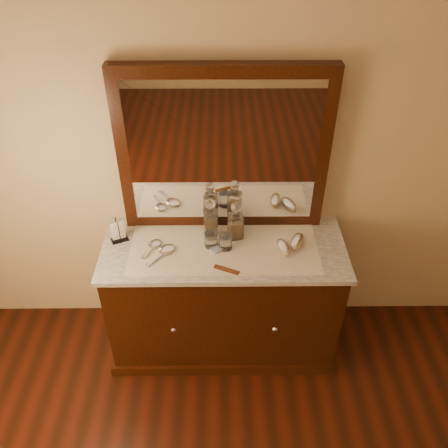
{
  "coord_description": "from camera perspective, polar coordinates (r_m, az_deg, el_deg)",
  "views": [
    {
      "loc": [
        -0.02,
        -0.11,
        2.63
      ],
      "look_at": [
        0.0,
        1.85,
        1.1
      ],
      "focal_mm": 37.12,
      "sensor_mm": 36.0,
      "label": 1
    }
  ],
  "objects": [
    {
      "name": "hand_mirror_inner",
      "position": [
        2.7,
        -7.33,
        -3.36
      ],
      "size": [
        0.18,
        0.21,
        0.02
      ],
      "color": "silver",
      "rests_on": "lace_runner"
    },
    {
      "name": "mirror_frame",
      "position": [
        2.64,
        -0.06,
        8.9
      ],
      "size": [
        1.2,
        0.08,
        1.0
      ],
      "primitive_type": "cube",
      "color": "black",
      "rests_on": "marble_top"
    },
    {
      "name": "hand_mirror_outer",
      "position": [
        2.75,
        -8.68,
        -2.65
      ],
      "size": [
        0.12,
        0.19,
        0.02
      ],
      "color": "silver",
      "rests_on": "lace_runner"
    },
    {
      "name": "mirror_glass",
      "position": [
        2.62,
        -0.06,
        8.54
      ],
      "size": [
        1.06,
        0.01,
        0.86
      ],
      "primitive_type": "cube",
      "color": "white",
      "rests_on": "marble_top"
    },
    {
      "name": "knob_left",
      "position": [
        2.83,
        -6.21,
        -12.81
      ],
      "size": [
        0.04,
        0.04,
        0.04
      ],
      "primitive_type": "sphere",
      "color": "silver",
      "rests_on": "dresser_cabinet"
    },
    {
      "name": "tumblers",
      "position": [
        2.7,
        -0.71,
        -2.06
      ],
      "size": [
        0.16,
        0.1,
        0.09
      ],
      "color": "white",
      "rests_on": "lace_runner"
    },
    {
      "name": "lace_runner",
      "position": [
        2.71,
        -0.01,
        -3.1
      ],
      "size": [
        1.1,
        0.45,
        0.0
      ],
      "primitive_type": "cube",
      "color": "silver",
      "rests_on": "marble_top"
    },
    {
      "name": "brush_near",
      "position": [
        2.71,
        7.31,
        -2.91
      ],
      "size": [
        0.09,
        0.16,
        0.04
      ],
      "color": "tan",
      "rests_on": "lace_runner"
    },
    {
      "name": "marble_top",
      "position": [
        2.74,
        -0.02,
        -3.1
      ],
      "size": [
        1.44,
        0.59,
        0.03
      ],
      "primitive_type": "cube",
      "color": "white",
      "rests_on": "dresser_cabinet"
    },
    {
      "name": "comb",
      "position": [
        2.57,
        0.32,
        -5.64
      ],
      "size": [
        0.15,
        0.09,
        0.01
      ],
      "primitive_type": "cube",
      "rotation": [
        0.0,
        0.0,
        -0.42
      ],
      "color": "brown",
      "rests_on": "lace_runner"
    },
    {
      "name": "pin_dish",
      "position": [
        2.7,
        -1.01,
        -3.08
      ],
      "size": [
        0.1,
        0.1,
        0.01
      ],
      "primitive_type": "cylinder",
      "rotation": [
        0.0,
        0.0,
        0.41
      ],
      "color": "white",
      "rests_on": "lace_runner"
    },
    {
      "name": "knob_right",
      "position": [
        2.83,
        6.26,
        -12.73
      ],
      "size": [
        0.04,
        0.04,
        0.04
      ],
      "primitive_type": "sphere",
      "color": "silver",
      "rests_on": "dresser_cabinet"
    },
    {
      "name": "napkin_rack",
      "position": [
        2.81,
        -12.86,
        -0.98
      ],
      "size": [
        0.12,
        0.1,
        0.15
      ],
      "color": "black",
      "rests_on": "marble_top"
    },
    {
      "name": "dresser_plinth",
      "position": [
        3.31,
        -0.02,
        -13.54
      ],
      "size": [
        1.46,
        0.59,
        0.08
      ],
      "primitive_type": "cube",
      "color": "black",
      "rests_on": "floor"
    },
    {
      "name": "decanter_right",
      "position": [
        2.74,
        1.45,
        0.0
      ],
      "size": [
        0.1,
        0.1,
        0.25
      ],
      "color": "#965F15",
      "rests_on": "lace_runner"
    },
    {
      "name": "decanter_left",
      "position": [
        2.76,
        -1.7,
        0.38
      ],
      "size": [
        0.09,
        0.09,
        0.26
      ],
      "color": "#965F15",
      "rests_on": "lace_runner"
    },
    {
      "name": "brush_far",
      "position": [
        2.76,
        8.98,
        -2.19
      ],
      "size": [
        0.12,
        0.17,
        0.04
      ],
      "color": "tan",
      "rests_on": "lace_runner"
    },
    {
      "name": "dresser_cabinet",
      "position": [
        3.03,
        -0.02,
        -9.17
      ],
      "size": [
        1.4,
        0.55,
        0.82
      ],
      "primitive_type": "cube",
      "color": "black",
      "rests_on": "floor"
    }
  ]
}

